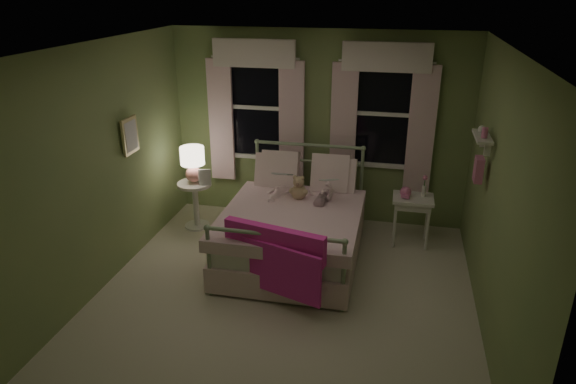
% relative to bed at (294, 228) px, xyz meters
% --- Properties ---
extents(room_shell, '(4.20, 4.20, 4.20)m').
position_rel_bed_xyz_m(room_shell, '(0.07, -0.86, 0.92)').
color(room_shell, beige).
rests_on(room_shell, ground).
extents(bed, '(1.58, 2.04, 1.18)m').
position_rel_bed_xyz_m(bed, '(0.00, 0.00, 0.00)').
color(bed, white).
rests_on(bed, ground).
extents(pink_throw, '(1.09, 0.44, 0.71)m').
position_rel_bed_xyz_m(pink_throw, '(0.00, -1.03, 0.23)').
color(pink_throw, '#F630AF').
rests_on(pink_throw, bed).
extents(child_left, '(0.29, 0.21, 0.73)m').
position_rel_bed_xyz_m(child_left, '(-0.28, 0.42, 0.55)').
color(child_left, '#F7D1DD').
rests_on(child_left, bed).
extents(child_right, '(0.38, 0.30, 0.75)m').
position_rel_bed_xyz_m(child_right, '(0.28, 0.42, 0.56)').
color(child_right, '#F7D1DD').
rests_on(child_right, bed).
extents(book_left, '(0.21, 0.13, 0.26)m').
position_rel_bed_xyz_m(book_left, '(-0.28, 0.17, 0.58)').
color(book_left, beige).
rests_on(book_left, child_left).
extents(book_right, '(0.22, 0.17, 0.26)m').
position_rel_bed_xyz_m(book_right, '(0.28, 0.17, 0.54)').
color(book_right, beige).
rests_on(book_right, child_right).
extents(teddy_bear, '(0.23, 0.19, 0.32)m').
position_rel_bed_xyz_m(teddy_bear, '(-0.00, 0.26, 0.41)').
color(teddy_bear, tan).
rests_on(teddy_bear, bed).
extents(nightstand_left, '(0.46, 0.46, 0.65)m').
position_rel_bed_xyz_m(nightstand_left, '(-1.48, 0.53, 0.03)').
color(nightstand_left, white).
rests_on(nightstand_left, ground).
extents(table_lamp, '(0.32, 0.32, 0.48)m').
position_rel_bed_xyz_m(table_lamp, '(-1.48, 0.53, 0.57)').
color(table_lamp, '#DB8881').
rests_on(table_lamp, nightstand_left).
extents(book_nightstand, '(0.21, 0.26, 0.02)m').
position_rel_bed_xyz_m(book_nightstand, '(-1.38, 0.45, 0.27)').
color(book_nightstand, beige).
rests_on(book_nightstand, nightstand_left).
extents(nightstand_right, '(0.50, 0.40, 0.64)m').
position_rel_bed_xyz_m(nightstand_right, '(1.38, 0.65, 0.17)').
color(nightstand_right, white).
rests_on(nightstand_right, ground).
extents(pink_toy, '(0.14, 0.19, 0.14)m').
position_rel_bed_xyz_m(pink_toy, '(1.28, 0.65, 0.32)').
color(pink_toy, pink).
rests_on(pink_toy, nightstand_right).
extents(bud_vase, '(0.06, 0.06, 0.28)m').
position_rel_bed_xyz_m(bud_vase, '(1.50, 0.70, 0.41)').
color(bud_vase, white).
rests_on(bud_vase, nightstand_right).
extents(window_left, '(1.34, 0.13, 1.96)m').
position_rel_bed_xyz_m(window_left, '(-0.78, 1.17, 1.24)').
color(window_left, black).
rests_on(window_left, room_shell).
extents(window_right, '(1.34, 0.13, 1.96)m').
position_rel_bed_xyz_m(window_right, '(0.92, 1.17, 1.24)').
color(window_right, black).
rests_on(window_right, room_shell).
extents(wall_shelf, '(0.15, 0.50, 0.60)m').
position_rel_bed_xyz_m(wall_shelf, '(1.97, -0.16, 1.14)').
color(wall_shelf, white).
rests_on(wall_shelf, room_shell).
extents(framed_picture, '(0.03, 0.32, 0.42)m').
position_rel_bed_xyz_m(framed_picture, '(-1.88, -0.26, 1.12)').
color(framed_picture, beige).
rests_on(framed_picture, room_shell).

